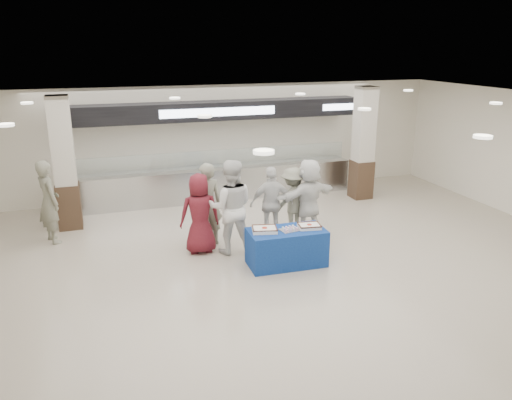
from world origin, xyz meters
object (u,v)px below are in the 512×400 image
object	(u,v)px
soldier_b	(293,201)
civilian_white	(309,198)
sheet_cake_right	(309,226)
soldier_bg	(49,202)
cupcake_tray	(290,229)
soldier_a	(207,204)
civilian_maroon	(200,214)
chef_short	(272,203)
sheet_cake_left	(265,229)
display_table	(286,247)
chef_tall	(231,207)

from	to	relation	value
soldier_b	civilian_white	world-z (taller)	civilian_white
sheet_cake_right	soldier_bg	bearing A→B (deg)	150.62
sheet_cake_right	cupcake_tray	size ratio (longest dim) A/B	1.13
sheet_cake_right	soldier_b	distance (m)	1.67
soldier_b	sheet_cake_right	bearing A→B (deg)	63.01
cupcake_tray	soldier_a	world-z (taller)	soldier_a
soldier_a	cupcake_tray	bearing A→B (deg)	129.39
civilian_maroon	soldier_bg	size ratio (longest dim) A/B	0.92
civilian_white	chef_short	bearing A→B (deg)	-20.30
cupcake_tray	civilian_maroon	xyz separation A→B (m)	(-1.57, 1.22, 0.09)
cupcake_tray	civilian_maroon	bearing A→B (deg)	142.25
sheet_cake_left	cupcake_tray	xyz separation A→B (m)	(0.51, -0.09, -0.02)
sheet_cake_right	soldier_b	bearing A→B (deg)	79.35
display_table	soldier_a	xyz separation A→B (m)	(-1.27, 1.57, 0.56)
display_table	sheet_cake_left	bearing A→B (deg)	174.27
sheet_cake_left	soldier_b	distance (m)	1.99
soldier_b	soldier_bg	world-z (taller)	soldier_bg
chef_tall	civilian_white	bearing A→B (deg)	-155.40
sheet_cake_right	chef_tall	world-z (taller)	chef_tall
cupcake_tray	soldier_bg	size ratio (longest dim) A/B	0.23
display_table	cupcake_tray	world-z (taller)	cupcake_tray
cupcake_tray	civilian_white	world-z (taller)	civilian_white
civilian_maroon	soldier_a	bearing A→B (deg)	-119.93
civilian_maroon	soldier_b	xyz separation A→B (m)	(2.30, 0.43, -0.07)
display_table	civilian_maroon	world-z (taller)	civilian_maroon
sheet_cake_left	civilian_white	size ratio (longest dim) A/B	0.30
chef_short	soldier_b	xyz separation A→B (m)	(0.59, 0.18, -0.05)
soldier_a	chef_tall	world-z (taller)	chef_tall
cupcake_tray	chef_tall	world-z (taller)	chef_tall
cupcake_tray	soldier_a	bearing A→B (deg)	129.62
cupcake_tray	soldier_b	distance (m)	1.80
soldier_a	civilian_white	world-z (taller)	soldier_a
sheet_cake_left	soldier_bg	size ratio (longest dim) A/B	0.29
sheet_cake_right	display_table	bearing A→B (deg)	176.30
display_table	soldier_bg	world-z (taller)	soldier_bg
chef_short	chef_tall	bearing A→B (deg)	30.46
display_table	soldier_a	bearing A→B (deg)	130.79
soldier_b	civilian_white	distance (m)	0.40
civilian_white	soldier_bg	xyz separation A→B (m)	(-5.67, 1.44, 0.03)
sheet_cake_right	cupcake_tray	world-z (taller)	sheet_cake_right
cupcake_tray	civilian_maroon	distance (m)	1.99
display_table	sheet_cake_right	world-z (taller)	sheet_cake_right
cupcake_tray	soldier_b	world-z (taller)	soldier_b
sheet_cake_left	soldier_bg	world-z (taller)	soldier_bg
sheet_cake_left	cupcake_tray	size ratio (longest dim) A/B	1.30
soldier_a	soldier_b	world-z (taller)	soldier_a
soldier_a	chef_tall	size ratio (longest dim) A/B	0.92
civilian_maroon	soldier_a	xyz separation A→B (m)	(0.25, 0.39, 0.07)
civilian_maroon	cupcake_tray	bearing A→B (deg)	144.73
cupcake_tray	civilian_white	xyz separation A→B (m)	(1.03, 1.40, 0.14)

